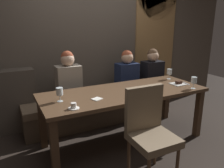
{
  "coord_description": "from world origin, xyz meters",
  "views": [
    {
      "loc": [
        -1.41,
        -2.4,
        1.62
      ],
      "look_at": [
        -0.16,
        0.06,
        0.84
      ],
      "focal_mm": 35.31,
      "sensor_mm": 36.0,
      "label": 1
    }
  ],
  "objects": [
    {
      "name": "ground",
      "position": [
        0.0,
        0.0,
        0.0
      ],
      "size": [
        9.0,
        9.0,
        0.0
      ],
      "primitive_type": "plane",
      "color": "black"
    },
    {
      "name": "back_wall_tiled",
      "position": [
        0.0,
        1.22,
        1.5
      ],
      "size": [
        6.0,
        0.12,
        3.0
      ],
      "primitive_type": "cube",
      "color": "brown",
      "rests_on": "ground"
    },
    {
      "name": "wine_glass_end_left",
      "position": [
        0.94,
        0.22,
        0.86
      ],
      "size": [
        0.08,
        0.08,
        0.16
      ],
      "color": "silver",
      "rests_on": "dining_table"
    },
    {
      "name": "folded_napkin",
      "position": [
        -0.46,
        -0.14,
        0.74
      ],
      "size": [
        0.14,
        0.13,
        0.01
      ],
      "primitive_type": "cube",
      "rotation": [
        0.0,
        0.0,
        0.37
      ],
      "color": "silver",
      "rests_on": "dining_table"
    },
    {
      "name": "diner_redhead",
      "position": [
        -0.55,
        0.72,
        0.81
      ],
      "size": [
        0.36,
        0.24,
        0.77
      ],
      "color": "#9E9384",
      "rests_on": "banquette_bench"
    },
    {
      "name": "wine_glass_center_front",
      "position": [
        0.89,
        -0.34,
        0.85
      ],
      "size": [
        0.08,
        0.08,
        0.16
      ],
      "color": "silver",
      "rests_on": "dining_table"
    },
    {
      "name": "banquette_bench",
      "position": [
        0.0,
        0.7,
        0.23
      ],
      "size": [
        2.5,
        0.44,
        0.45
      ],
      "color": "#4A3C2E",
      "rests_on": "ground"
    },
    {
      "name": "diner_bearded",
      "position": [
        0.47,
        0.73,
        0.79
      ],
      "size": [
        0.36,
        0.24,
        0.72
      ],
      "color": "#192342",
      "rests_on": "banquette_bench"
    },
    {
      "name": "dessert_plate",
      "position": [
        0.86,
        -0.08,
        0.75
      ],
      "size": [
        0.19,
        0.19,
        0.05
      ],
      "color": "white",
      "rests_on": "dining_table"
    },
    {
      "name": "espresso_cup",
      "position": [
        -0.79,
        -0.29,
        0.77
      ],
      "size": [
        0.12,
        0.12,
        0.06
      ],
      "color": "white",
      "rests_on": "dining_table"
    },
    {
      "name": "wine_glass_near_right",
      "position": [
        -0.86,
        -0.01,
        0.85
      ],
      "size": [
        0.08,
        0.08,
        0.16
      ],
      "color": "silver",
      "rests_on": "dining_table"
    },
    {
      "name": "arched_door",
      "position": [
        1.35,
        1.15,
        1.36
      ],
      "size": [
        0.9,
        0.05,
        2.55
      ],
      "color": "olive",
      "rests_on": "ground"
    },
    {
      "name": "dining_table",
      "position": [
        0.0,
        0.0,
        0.65
      ],
      "size": [
        2.2,
        0.84,
        0.74
      ],
      "color": "#493422",
      "rests_on": "ground"
    },
    {
      "name": "diner_far_end",
      "position": [
        0.97,
        0.69,
        0.79
      ],
      "size": [
        0.36,
        0.24,
        0.72
      ],
      "color": "black",
      "rests_on": "banquette_bench"
    },
    {
      "name": "fork_on_table",
      "position": [
        0.99,
        -0.11,
        0.74
      ],
      "size": [
        0.05,
        0.17,
        0.01
      ],
      "primitive_type": "cube",
      "rotation": [
        0.0,
        0.0,
        -0.23
      ],
      "color": "silver",
      "rests_on": "dining_table"
    },
    {
      "name": "chair_near_side",
      "position": [
        -0.12,
        -0.72,
        0.56
      ],
      "size": [
        0.45,
        0.45,
        0.98
      ],
      "color": "brown",
      "rests_on": "ground"
    }
  ]
}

